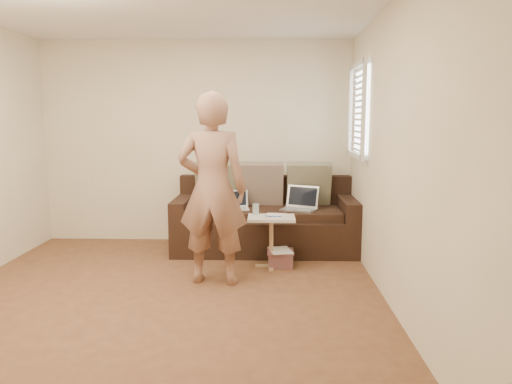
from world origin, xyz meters
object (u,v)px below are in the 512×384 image
person (212,189)px  side_table (271,242)px  sofa (265,216)px  laptop_silver (299,210)px  striped_box (280,258)px  laptop_white (236,209)px  drinking_glass (256,209)px

person → side_table: 1.01m
sofa → person: size_ratio=1.18×
laptop_silver → striped_box: 0.74m
sofa → person: 1.41m
laptop_silver → laptop_white: (-0.76, 0.04, 0.00)m
drinking_glass → person: bearing=-122.4°
striped_box → person: bearing=-141.3°
laptop_white → laptop_silver: bearing=-11.6°
sofa → laptop_silver: bearing=-14.9°
person → drinking_glass: bearing=-117.3°
drinking_glass → striped_box: bearing=-18.5°
laptop_silver → side_table: (-0.33, -0.59, -0.24)m
laptop_white → striped_box: laptop_white is taller
person → striped_box: size_ratio=6.50×
laptop_silver → drinking_glass: (-0.50, -0.47, 0.10)m
sofa → side_table: sofa is taller
side_table → sofa: bearing=96.2°
sofa → drinking_glass: size_ratio=18.33×
striped_box → sofa: bearing=104.8°
laptop_white → striped_box: 0.91m
sofa → laptop_white: size_ratio=7.21×
laptop_white → side_table: 0.80m
laptop_white → striped_box: bearing=-57.4°
laptop_white → person: person is taller
laptop_white → person: bearing=-105.9°
laptop_silver → drinking_glass: 0.70m
sofa → laptop_white: sofa is taller
person → side_table: size_ratio=3.35×
laptop_silver → laptop_white: 0.76m
sofa → striped_box: size_ratio=7.63×
laptop_silver → laptop_white: bearing=-159.0°
person → sofa: bearing=-107.2°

